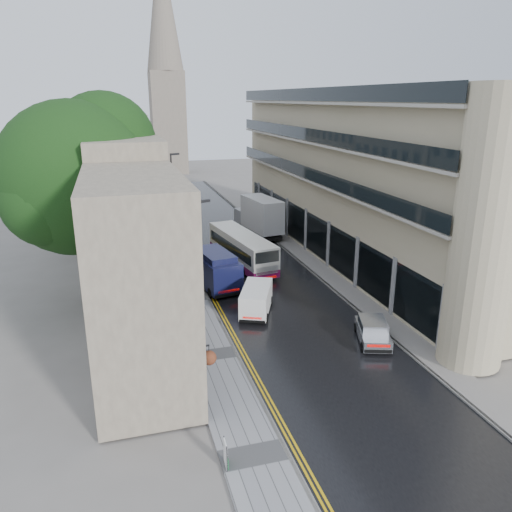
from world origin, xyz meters
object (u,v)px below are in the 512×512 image
white_lorry (257,221)px  estate_sign (226,454)px  silver_hatchback (364,340)px  navy_van (210,278)px  tree_near (78,205)px  white_van (241,308)px  cream_bus (244,260)px  pedestrian (185,267)px  lamp_post_near (200,261)px  lamp_post_far (173,198)px  tree_far (90,184)px

white_lorry → estate_sign: (-9.90, -29.85, -1.38)m
silver_hatchback → navy_van: (-6.57, 10.03, 0.77)m
white_lorry → silver_hatchback: white_lorry is taller
tree_near → estate_sign: bearing=-72.9°
white_van → navy_van: navy_van is taller
tree_near → cream_bus: (11.58, 2.87, -5.60)m
pedestrian → lamp_post_near: size_ratio=0.25×
estate_sign → tree_near: bearing=109.9°
white_van → lamp_post_near: 3.86m
cream_bus → lamp_post_far: 12.77m
silver_hatchback → pedestrian: (-7.76, 14.06, 0.35)m
white_lorry → lamp_post_near: lamp_post_near is taller
tree_near → pedestrian: tree_near is taller
tree_far → pedestrian: size_ratio=6.76×
lamp_post_near → estate_sign: (-1.56, -13.60, -3.21)m
white_lorry → navy_van: bearing=-127.1°
tree_far → navy_van: (7.90, -13.86, -4.77)m
estate_sign → cream_bus: bearing=76.2°
tree_near → lamp_post_far: tree_near is taller
tree_near → white_lorry: bearing=38.4°
white_van → lamp_post_far: 20.19m
tree_far → navy_van: bearing=-60.3°
tree_far → white_van: (8.99, -18.16, -5.31)m
tree_far → lamp_post_near: tree_far is taller
cream_bus → navy_van: bearing=-140.7°
navy_van → lamp_post_near: size_ratio=0.76×
cream_bus → white_lorry: 10.05m
silver_hatchback → cream_bus: bearing=121.7°
silver_hatchback → lamp_post_near: bearing=157.4°
lamp_post_far → silver_hatchback: bearing=-94.7°
cream_bus → silver_hatchback: 14.14m
white_lorry → lamp_post_near: bearing=-125.5°
white_van → pedestrian: size_ratio=2.16×
silver_hatchback → navy_van: size_ratio=0.63×
white_lorry → lamp_post_far: 8.37m
estate_sign → lamp_post_near: bearing=86.2°
lamp_post_far → estate_sign: bearing=-114.1°
lamp_post_near → lamp_post_far: bearing=68.2°
cream_bus → silver_hatchback: (3.19, -13.76, -0.66)m
silver_hatchback → pedestrian: size_ratio=1.94×
white_lorry → pedestrian: bearing=-141.2°
white_lorry → cream_bus: bearing=-120.4°
lamp_post_near → white_van: bearing=-45.3°
silver_hatchback → white_van: (-5.49, 5.72, 0.23)m
tree_far → white_van: size_ratio=3.13×
tree_far → cream_bus: 15.93m
tree_near → white_lorry: size_ratio=1.82×
tree_near → lamp_post_near: tree_near is taller
tree_near → silver_hatchback: (14.77, -10.89, -6.26)m
cream_bus → white_van: (-2.30, -8.04, -0.43)m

